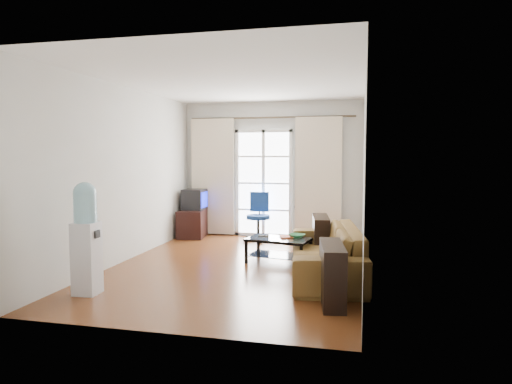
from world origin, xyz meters
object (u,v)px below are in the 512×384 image
coffee_table (279,247)px  water_cooler (86,236)px  sofa (325,251)px  crt_tv (194,199)px  task_chair (258,226)px  tv_stand (193,223)px

coffee_table → water_cooler: bearing=-133.2°
sofa → coffee_table: size_ratio=2.35×
crt_tv → task_chair: (1.37, -0.13, -0.48)m
tv_stand → water_cooler: water_cooler is taller
crt_tv → coffee_table: bearing=-42.1°
tv_stand → task_chair: bearing=-10.3°
task_chair → water_cooler: water_cooler is taller
task_chair → coffee_table: bearing=-73.0°
tv_stand → task_chair: task_chair is taller
sofa → water_cooler: size_ratio=1.79×
water_cooler → tv_stand: bearing=89.2°
crt_tv → task_chair: size_ratio=0.50×
sofa → crt_tv: 3.74m
crt_tv → water_cooler: (0.14, -3.90, -0.05)m
coffee_table → crt_tv: bearing=138.5°
sofa → coffee_table: sofa is taller
sofa → water_cooler: water_cooler is taller
tv_stand → task_chair: size_ratio=0.80×
coffee_table → tv_stand: tv_stand is taller
tv_stand → crt_tv: (0.00, 0.06, 0.48)m
tv_stand → crt_tv: 0.48m
crt_tv → water_cooler: 3.90m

